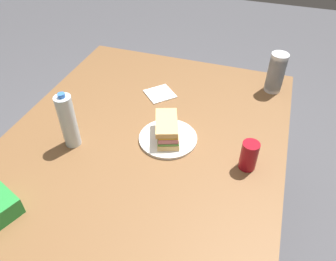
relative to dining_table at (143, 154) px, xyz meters
name	(u,v)px	position (x,y,z in m)	size (l,w,h in m)	color
ground_plane	(149,234)	(0.00, 0.00, -0.65)	(8.00, 8.00, 0.00)	#4C4C51
dining_table	(143,154)	(0.00, 0.00, 0.00)	(1.48, 1.18, 0.73)	brown
paper_plate	(168,138)	(0.04, -0.10, 0.09)	(0.25, 0.25, 0.01)	white
sandwich	(168,129)	(0.05, -0.10, 0.13)	(0.20, 0.15, 0.08)	#DBB26B
soda_can_red	(249,156)	(-0.01, -0.44, 0.14)	(0.07, 0.07, 0.12)	maroon
water_bottle_tall	(68,121)	(-0.10, 0.27, 0.20)	(0.07, 0.07, 0.25)	silver
plastic_cup_stack	(276,73)	(0.57, -0.49, 0.18)	(0.08, 0.08, 0.20)	silver
paper_napkin	(160,94)	(0.35, 0.05, 0.08)	(0.13, 0.13, 0.01)	white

